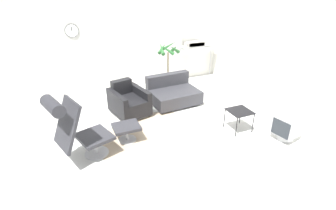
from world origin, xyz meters
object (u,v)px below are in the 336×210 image
object	(u,v)px
lounge_chair	(73,124)
shelf_unit	(196,45)
crt_television	(287,127)
side_table	(240,113)
couch_low	(173,94)
ottoman	(127,129)
armchair_red	(129,103)
potted_plant	(168,66)

from	to	relation	value
lounge_chair	shelf_unit	distance (m)	4.88
lounge_chair	crt_television	distance (m)	4.04
side_table	crt_television	xyz separation A→B (m)	(0.65, -0.68, -0.13)
couch_low	side_table	world-z (taller)	couch_low
ottoman	shelf_unit	world-z (taller)	shelf_unit
lounge_chair	armchair_red	bearing A→B (deg)	119.04
lounge_chair	couch_low	world-z (taller)	lounge_chair
lounge_chair	crt_television	world-z (taller)	lounge_chair
couch_low	side_table	size ratio (longest dim) A/B	2.69
couch_low	shelf_unit	distance (m)	2.09
potted_plant	side_table	bearing A→B (deg)	-80.49
ottoman	lounge_chair	bearing A→B (deg)	-162.41
lounge_chair	ottoman	size ratio (longest dim) A/B	2.47
couch_low	side_table	xyz separation A→B (m)	(0.71, -1.81, 0.17)
couch_low	potted_plant	distance (m)	1.03
crt_television	couch_low	bearing A→B (deg)	17.98
armchair_red	potted_plant	bearing A→B (deg)	-157.11
armchair_red	shelf_unit	xyz separation A→B (m)	(2.59, 1.50, 0.80)
lounge_chair	potted_plant	size ratio (longest dim) A/B	0.94
lounge_chair	armchair_red	world-z (taller)	lounge_chair
side_table	potted_plant	size ratio (longest dim) A/B	0.34
side_table	shelf_unit	xyz separation A→B (m)	(0.66, 3.14, 0.68)
lounge_chair	armchair_red	xyz separation A→B (m)	(1.32, 1.40, -0.47)
couch_low	armchair_red	bearing A→B (deg)	4.30
lounge_chair	side_table	world-z (taller)	lounge_chair
couch_low	potted_plant	bearing A→B (deg)	-109.06
armchair_red	side_table	bearing A→B (deg)	126.87
armchair_red	crt_television	bearing A→B (deg)	125.21
potted_plant	shelf_unit	bearing A→B (deg)	21.66
potted_plant	shelf_unit	xyz separation A→B (m)	(1.11, 0.44, 0.41)
ottoman	crt_television	world-z (taller)	crt_television
armchair_red	lounge_chair	bearing A→B (deg)	33.86
lounge_chair	ottoman	xyz separation A→B (m)	(0.97, 0.31, -0.50)
armchair_red	shelf_unit	bearing A→B (deg)	-162.65
lounge_chair	crt_television	size ratio (longest dim) A/B	2.49
couch_low	shelf_unit	bearing A→B (deg)	-138.81
side_table	potted_plant	distance (m)	2.75
ottoman	crt_television	distance (m)	3.18
couch_low	potted_plant	xyz separation A→B (m)	(0.25, 0.90, 0.44)
armchair_red	couch_low	bearing A→B (deg)	174.81
ottoman	couch_low	xyz separation A→B (m)	(1.58, 1.26, -0.02)
couch_low	ottoman	bearing A→B (deg)	35.19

